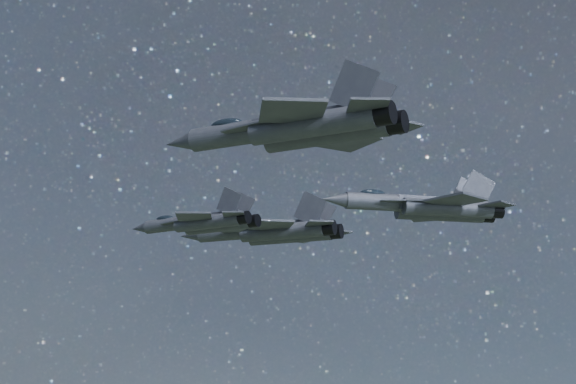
# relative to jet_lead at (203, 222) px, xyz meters

# --- Properties ---
(jet_lead) EXTENTS (15.75, 10.59, 3.98)m
(jet_lead) POSITION_rel_jet_lead_xyz_m (0.00, 0.00, 0.00)
(jet_lead) COLOR #373A45
(jet_left) EXTENTS (19.60, 13.56, 4.92)m
(jet_left) POSITION_rel_jet_lead_xyz_m (5.36, 7.91, 0.36)
(jet_left) COLOR #373A45
(jet_right) EXTENTS (19.26, 13.07, 4.84)m
(jet_right) POSITION_rel_jet_lead_xyz_m (15.92, -28.71, 0.20)
(jet_right) COLOR #373A45
(jet_slot) EXTENTS (17.39, 11.37, 4.49)m
(jet_slot) POSITION_rel_jet_lead_xyz_m (22.77, -3.32, -0.20)
(jet_slot) COLOR #373A45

